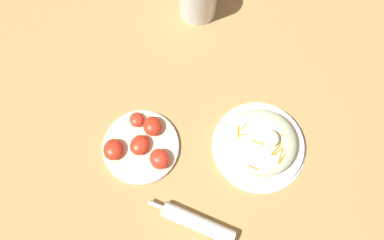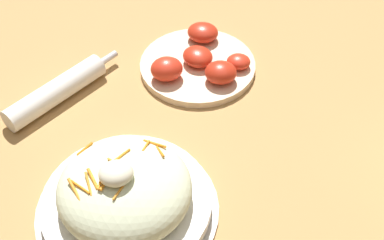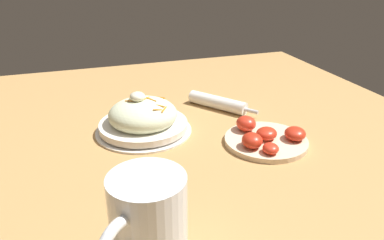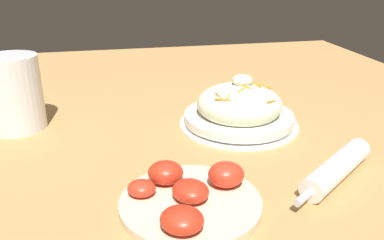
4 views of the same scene
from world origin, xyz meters
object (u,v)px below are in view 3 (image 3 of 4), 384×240
(beer_mug, at_px, (148,229))
(tomato_plate, at_px, (266,138))
(salad_plate, at_px, (143,119))
(napkin_roll, at_px, (218,103))

(beer_mug, distance_m, tomato_plate, 0.41)
(salad_plate, xyz_separation_m, tomato_plate, (0.15, 0.24, -0.02))
(beer_mug, height_order, tomato_plate, beer_mug)
(salad_plate, height_order, napkin_roll, salad_plate)
(napkin_roll, height_order, tomato_plate, tomato_plate)
(beer_mug, xyz_separation_m, tomato_plate, (-0.26, 0.31, -0.05))
(salad_plate, relative_size, napkin_roll, 1.27)
(beer_mug, height_order, napkin_roll, beer_mug)
(napkin_roll, relative_size, tomato_plate, 0.97)
(salad_plate, bearing_deg, beer_mug, -10.59)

